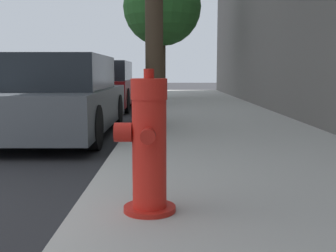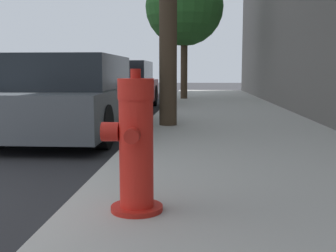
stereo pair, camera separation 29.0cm
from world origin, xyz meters
The scene contains 5 objects.
sidewalk_slab centered at (3.70, 0.00, 0.07)m, with size 3.26×40.00×0.14m.
fire_hydrant centered at (2.62, 0.40, 0.59)m, with size 0.42×0.44×0.99m.
parked_car_near centered at (0.91, 4.72, 0.66)m, with size 1.79×4.31×1.37m.
parked_car_mid centered at (0.77, 9.98, 0.68)m, with size 1.88×3.99×1.41m.
street_tree_far centered at (2.55, 12.83, 3.38)m, with size 2.76×2.76×4.64m.
Camera 2 is at (3.05, -2.43, 1.11)m, focal length 45.00 mm.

